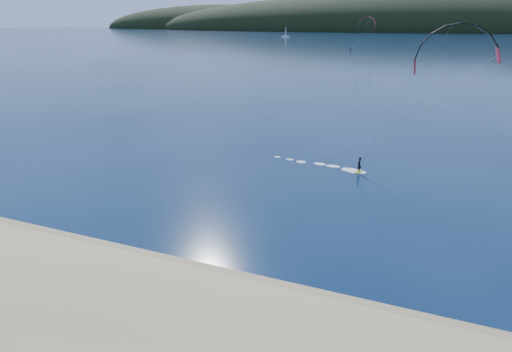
% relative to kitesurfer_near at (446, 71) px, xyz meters
% --- Properties ---
extents(ground, '(1800.00, 1800.00, 0.00)m').
position_rel_kitesurfer_near_xyz_m(ground, '(-13.99, -22.71, -11.25)').
color(ground, '#071A36').
rests_on(ground, ground).
extents(wet_sand, '(220.00, 2.50, 0.10)m').
position_rel_kitesurfer_near_xyz_m(wet_sand, '(-13.99, -18.21, -11.20)').
color(wet_sand, olive).
rests_on(wet_sand, ground).
extents(headland, '(1200.00, 310.00, 140.00)m').
position_rel_kitesurfer_near_xyz_m(headland, '(-13.36, 722.57, -11.25)').
color(headland, black).
rests_on(headland, ground).
extents(kitesurfer_near, '(21.40, 8.29, 14.48)m').
position_rel_kitesurfer_near_xyz_m(kitesurfer_near, '(0.00, 0.00, 0.00)').
color(kitesurfer_near, '#A5CA17').
rests_on(kitesurfer_near, ground).
extents(kitesurfer_far, '(12.47, 5.66, 16.34)m').
position_rel_kitesurfer_near_xyz_m(kitesurfer_far, '(-32.52, 185.74, 1.57)').
color(kitesurfer_far, '#A5CA17').
rests_on(kitesurfer_far, ground).
extents(sailboat, '(7.39, 4.88, 10.31)m').
position_rel_kitesurfer_near_xyz_m(sailboat, '(-136.29, 376.82, -10.49)').
color(sailboat, white).
rests_on(sailboat, ground).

